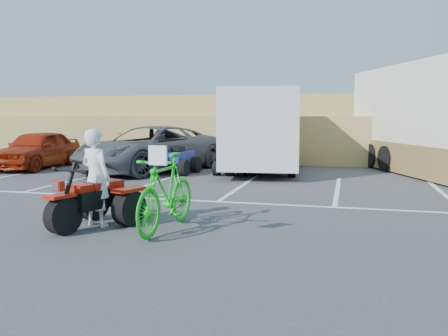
% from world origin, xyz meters
% --- Properties ---
extents(ground, '(100.00, 100.00, 0.00)m').
position_xyz_m(ground, '(0.00, 0.00, 0.00)').
color(ground, '#3C3C3F').
rests_on(ground, ground).
extents(parking_stripes, '(28.00, 5.16, 0.01)m').
position_xyz_m(parking_stripes, '(0.87, 4.07, 0.00)').
color(parking_stripes, white).
rests_on(parking_stripes, ground).
extents(grass_embankment, '(40.00, 8.50, 3.10)m').
position_xyz_m(grass_embankment, '(0.00, 15.48, 1.42)').
color(grass_embankment, olive).
rests_on(grass_embankment, ground).
extents(red_trike_atv, '(1.79, 2.07, 1.14)m').
position_xyz_m(red_trike_atv, '(-1.57, -0.68, 0.00)').
color(red_trike_atv, '#A31709').
rests_on(red_trike_atv, ground).
extents(rider, '(0.76, 0.61, 1.81)m').
position_xyz_m(rider, '(-1.53, -0.53, 0.90)').
color(rider, white).
rests_on(rider, ground).
extents(green_dirt_bike, '(0.77, 2.31, 1.37)m').
position_xyz_m(green_dirt_bike, '(-0.15, -0.50, 0.68)').
color(green_dirt_bike, '#14BF19').
rests_on(green_dirt_bike, ground).
extents(grey_pickup, '(4.68, 6.53, 1.65)m').
position_xyz_m(grey_pickup, '(-4.04, 7.68, 0.83)').
color(grey_pickup, '#474B4F').
rests_on(grey_pickup, ground).
extents(red_car, '(2.02, 4.42, 1.47)m').
position_xyz_m(red_car, '(-8.70, 7.57, 0.73)').
color(red_car, '#982008').
rests_on(red_car, ground).
extents(cargo_trailer, '(3.18, 6.48, 2.91)m').
position_xyz_m(cargo_trailer, '(-0.05, 8.81, 1.57)').
color(cargo_trailer, silver).
rests_on(cargo_trailer, ground).
extents(quad_atv_blue, '(1.33, 1.71, 1.06)m').
position_xyz_m(quad_atv_blue, '(-2.84, 7.26, 0.00)').
color(quad_atv_blue, navy).
rests_on(quad_atv_blue, ground).
extents(quad_atv_green, '(1.09, 1.45, 0.94)m').
position_xyz_m(quad_atv_green, '(-0.92, 7.62, 0.00)').
color(quad_atv_green, '#195714').
rests_on(quad_atv_green, ground).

